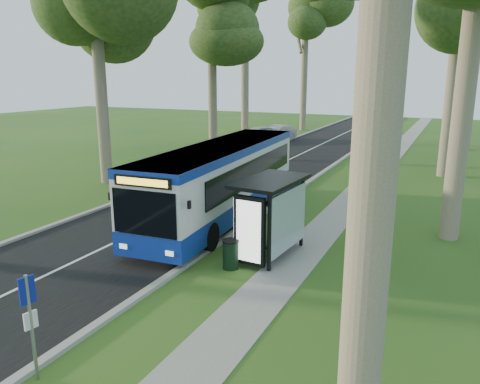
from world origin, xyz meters
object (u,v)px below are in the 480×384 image
at_px(bus_stop_sign, 30,315).
at_px(car_silver, 277,133).
at_px(bus, 222,181).
at_px(car_white, 258,134).
at_px(bus_shelter, 269,206).
at_px(litter_bin, 231,254).

height_order(bus_stop_sign, car_silver, bus_stop_sign).
height_order(bus, car_white, bus).
xyz_separation_m(bus, car_silver, (-6.60, 23.79, -0.91)).
bearing_deg(bus_stop_sign, bus_shelter, 89.58).
xyz_separation_m(bus, litter_bin, (2.68, -4.63, -1.15)).
relative_size(bus_stop_sign, car_silver, 0.52).
relative_size(bus, car_white, 2.75).
height_order(bus, bus_stop_sign, bus).
distance_m(bus, car_white, 23.59).
bearing_deg(bus, car_white, 105.75).
bearing_deg(car_white, bus, -46.88).
height_order(bus_shelter, car_silver, bus_shelter).
height_order(bus_stop_sign, bus_shelter, bus_shelter).
bearing_deg(bus_shelter, bus_stop_sign, -98.58).
xyz_separation_m(bus_shelter, litter_bin, (-0.81, -1.21, -1.38)).
height_order(bus, bus_shelter, bus).
xyz_separation_m(litter_bin, car_white, (-10.50, 26.86, 0.27)).
distance_m(car_white, car_silver, 1.98).
bearing_deg(car_white, car_silver, 75.53).
xyz_separation_m(bus_stop_sign, car_silver, (-8.22, 35.06, -0.71)).
bearing_deg(bus, car_silver, 101.86).
bearing_deg(bus_stop_sign, car_silver, 116.15).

